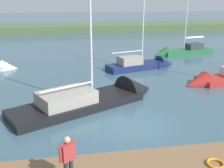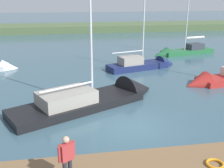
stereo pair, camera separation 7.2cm
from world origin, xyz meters
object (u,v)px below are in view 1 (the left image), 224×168
(sailboat_mid_channel, at_px, (179,53))
(sailboat_behind_pier, at_px, (145,65))
(life_ring_buoy, at_px, (216,164))
(sailboat_far_right, at_px, (103,98))
(person_on_dock, at_px, (68,156))
(sailboat_outer_mooring, at_px, (221,80))

(sailboat_mid_channel, bearing_deg, sailboat_behind_pier, 29.98)
(life_ring_buoy, xyz_separation_m, sailboat_far_right, (2.88, -8.48, -0.52))
(sailboat_behind_pier, relative_size, person_on_dock, 4.73)
(sailboat_outer_mooring, bearing_deg, sailboat_mid_channel, -106.15)
(sailboat_mid_channel, bearing_deg, life_ring_buoy, 56.99)
(sailboat_mid_channel, height_order, person_on_dock, sailboat_mid_channel)
(sailboat_far_right, xyz_separation_m, person_on_dock, (2.27, 8.54, 1.40))
(sailboat_outer_mooring, bearing_deg, person_on_dock, 32.19)
(life_ring_buoy, distance_m, sailboat_mid_channel, 22.82)
(sailboat_far_right, height_order, sailboat_behind_pier, sailboat_far_right)
(sailboat_far_right, bearing_deg, person_on_dock, -131.88)
(sailboat_mid_channel, bearing_deg, person_on_dock, 45.87)
(sailboat_outer_mooring, xyz_separation_m, sailboat_mid_channel, (-0.99, -10.55, 0.02))
(sailboat_outer_mooring, height_order, sailboat_behind_pier, sailboat_outer_mooring)
(sailboat_far_right, distance_m, sailboat_mid_channel, 16.75)
(life_ring_buoy, relative_size, sailboat_far_right, 0.06)
(sailboat_far_right, xyz_separation_m, sailboat_behind_pier, (-5.01, -7.78, -0.01))
(life_ring_buoy, distance_m, sailboat_behind_pier, 16.41)
(sailboat_behind_pier, bearing_deg, sailboat_outer_mooring, -66.00)
(sailboat_behind_pier, bearing_deg, life_ring_buoy, -113.92)
(sailboat_far_right, bearing_deg, life_ring_buoy, -98.20)
(sailboat_outer_mooring, xyz_separation_m, person_on_dock, (11.82, 11.00, 1.47))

